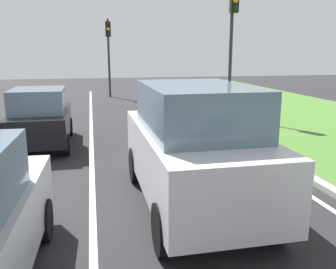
% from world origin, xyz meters
% --- Properties ---
extents(ground_plane, '(60.00, 60.00, 0.00)m').
position_xyz_m(ground_plane, '(0.00, 14.00, 0.00)').
color(ground_plane, '#262628').
extents(lane_line_center, '(0.12, 32.00, 0.01)m').
position_xyz_m(lane_line_center, '(-0.70, 14.00, 0.00)').
color(lane_line_center, silver).
rests_on(lane_line_center, ground).
extents(lane_line_right_edge, '(0.12, 32.00, 0.01)m').
position_xyz_m(lane_line_right_edge, '(3.60, 14.00, 0.00)').
color(lane_line_right_edge, silver).
rests_on(lane_line_right_edge, ground).
extents(curb_right, '(0.24, 48.00, 0.12)m').
position_xyz_m(curb_right, '(4.10, 14.00, 0.06)').
color(curb_right, '#9E9B93').
rests_on(curb_right, ground).
extents(car_suv_ahead, '(1.99, 4.51, 2.28)m').
position_xyz_m(car_suv_ahead, '(1.14, 8.94, 1.17)').
color(car_suv_ahead, silver).
rests_on(car_suv_ahead, ground).
extents(car_hatchback_far, '(1.78, 3.73, 1.78)m').
position_xyz_m(car_hatchback_far, '(-2.17, 14.20, 0.88)').
color(car_hatchback_far, black).
rests_on(car_hatchback_far, ground).
extents(traffic_light_near_right, '(0.32, 0.50, 5.40)m').
position_xyz_m(traffic_light_near_right, '(5.11, 17.31, 3.69)').
color(traffic_light_near_right, '#2D2D2D').
rests_on(traffic_light_near_right, ground).
extents(traffic_light_far_median, '(0.32, 0.50, 4.81)m').
position_xyz_m(traffic_light_far_median, '(0.54, 26.36, 3.30)').
color(traffic_light_far_median, '#2D2D2D').
rests_on(traffic_light_far_median, ground).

